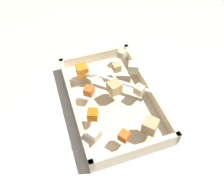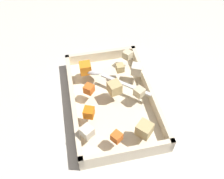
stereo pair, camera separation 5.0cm
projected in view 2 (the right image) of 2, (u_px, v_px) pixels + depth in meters
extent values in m
plane|color=beige|center=(117.00, 105.00, 0.69)|extent=(4.00, 4.00, 0.00)
cube|color=beige|center=(112.00, 101.00, 0.69)|extent=(0.37, 0.23, 0.01)
cube|color=beige|center=(73.00, 102.00, 0.66)|extent=(0.37, 0.01, 0.04)
cube|color=beige|center=(149.00, 90.00, 0.69)|extent=(0.37, 0.01, 0.04)
cube|color=beige|center=(101.00, 56.00, 0.78)|extent=(0.01, 0.23, 0.04)
cube|color=beige|center=(128.00, 153.00, 0.56)|extent=(0.01, 0.23, 0.04)
cube|color=orange|center=(85.00, 68.00, 0.70)|extent=(0.03, 0.03, 0.03)
cube|color=orange|center=(89.00, 112.00, 0.60)|extent=(0.03, 0.03, 0.03)
cube|color=orange|center=(117.00, 137.00, 0.55)|extent=(0.03, 0.03, 0.02)
cube|color=orange|center=(89.00, 89.00, 0.65)|extent=(0.03, 0.03, 0.02)
cube|color=tan|center=(120.00, 68.00, 0.70)|extent=(0.02, 0.02, 0.02)
cube|color=tan|center=(144.00, 129.00, 0.56)|extent=(0.05, 0.05, 0.03)
cube|color=tan|center=(114.00, 88.00, 0.65)|extent=(0.04, 0.04, 0.03)
cube|color=beige|center=(127.00, 55.00, 0.74)|extent=(0.03, 0.03, 0.02)
cube|color=beige|center=(139.00, 92.00, 0.64)|extent=(0.03, 0.03, 0.02)
cube|color=silver|center=(137.00, 69.00, 0.69)|extent=(0.04, 0.04, 0.03)
cube|color=silver|center=(87.00, 132.00, 0.56)|extent=(0.04, 0.04, 0.03)
ellipsoid|color=silver|center=(92.00, 69.00, 0.70)|extent=(0.08, 0.08, 0.02)
cube|color=silver|center=(125.00, 84.00, 0.67)|extent=(0.11, 0.13, 0.01)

